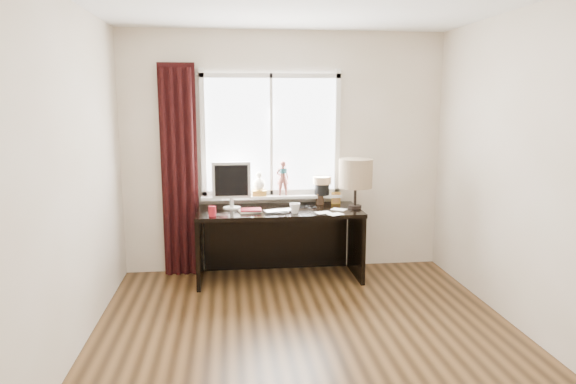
{
  "coord_description": "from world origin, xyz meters",
  "views": [
    {
      "loc": [
        -0.61,
        -3.56,
        1.86
      ],
      "look_at": [
        -0.05,
        1.25,
        1.0
      ],
      "focal_mm": 32.0,
      "sensor_mm": 36.0,
      "label": 1
    }
  ],
  "objects": [
    {
      "name": "floor",
      "position": [
        0.0,
        0.0,
        0.0
      ],
      "size": [
        3.5,
        4.0,
        0.0
      ],
      "primitive_type": "cube",
      "color": "brown",
      "rests_on": "ground"
    },
    {
      "name": "monitor",
      "position": [
        -0.59,
        1.73,
        1.03
      ],
      "size": [
        0.4,
        0.18,
        0.49
      ],
      "color": "beige",
      "rests_on": "desk"
    },
    {
      "name": "laptop",
      "position": [
        -0.1,
        1.5,
        0.76
      ],
      "size": [
        0.36,
        0.29,
        0.03
      ],
      "primitive_type": "imported",
      "rotation": [
        0.0,
        0.0,
        0.29
      ],
      "color": "silver",
      "rests_on": "desk"
    },
    {
      "name": "wall_back",
      "position": [
        0.0,
        2.0,
        1.3
      ],
      "size": [
        3.5,
        0.0,
        2.6
      ],
      "primitive_type": "cube",
      "rotation": [
        1.57,
        0.0,
        0.0
      ],
      "color": "#C7B596",
      "rests_on": "ground"
    },
    {
      "name": "desk_cables",
      "position": [
        0.13,
        1.63,
        0.75
      ],
      "size": [
        0.38,
        0.36,
        0.01
      ],
      "color": "black",
      "rests_on": "desk"
    },
    {
      "name": "mug",
      "position": [
        0.04,
        1.43,
        0.8
      ],
      "size": [
        0.15,
        0.15,
        0.11
      ],
      "primitive_type": "imported",
      "rotation": [
        0.0,
        0.0,
        0.8
      ],
      "color": "white",
      "rests_on": "desk"
    },
    {
      "name": "notebook_stack",
      "position": [
        -0.4,
        1.54,
        0.77
      ],
      "size": [
        0.24,
        0.19,
        0.03
      ],
      "color": "beige",
      "rests_on": "desk"
    },
    {
      "name": "curtain",
      "position": [
        -1.13,
        1.91,
        1.12
      ],
      "size": [
        0.38,
        0.09,
        2.25
      ],
      "color": "black",
      "rests_on": "floor"
    },
    {
      "name": "desk",
      "position": [
        -0.1,
        1.73,
        0.51
      ],
      "size": [
        1.7,
        0.7,
        0.75
      ],
      "color": "black",
      "rests_on": "floor"
    },
    {
      "name": "table_lamp",
      "position": [
        0.7,
        1.6,
        1.11
      ],
      "size": [
        0.35,
        0.35,
        0.52
      ],
      "color": "black",
      "rests_on": "desk"
    },
    {
      "name": "wall_right",
      "position": [
        1.75,
        0.0,
        1.3
      ],
      "size": [
        0.0,
        4.0,
        2.6
      ],
      "primitive_type": "cube",
      "rotation": [
        1.57,
        0.0,
        1.57
      ],
      "color": "#C7B596",
      "rests_on": "ground"
    },
    {
      "name": "loose_papers",
      "position": [
        0.43,
        1.43,
        0.75
      ],
      "size": [
        0.37,
        0.39,
        0.0
      ],
      "color": "white",
      "rests_on": "desk"
    },
    {
      "name": "red_cup",
      "position": [
        -0.78,
        1.39,
        0.8
      ],
      "size": [
        0.07,
        0.07,
        0.1
      ],
      "primitive_type": "cylinder",
      "color": "maroon",
      "rests_on": "desk"
    },
    {
      "name": "window",
      "position": [
        -0.13,
        1.95,
        1.31
      ],
      "size": [
        1.52,
        0.22,
        1.4
      ],
      "color": "white",
      "rests_on": "ground"
    },
    {
      "name": "brush_holder",
      "position": [
        0.37,
        1.85,
        0.81
      ],
      "size": [
        0.09,
        0.09,
        0.25
      ],
      "color": "black",
      "rests_on": "desk"
    },
    {
      "name": "wall_front",
      "position": [
        0.0,
        -2.0,
        1.3
      ],
      "size": [
        3.5,
        0.0,
        2.6
      ],
      "primitive_type": "cube",
      "rotation": [
        1.57,
        0.0,
        0.0
      ],
      "color": "#C7B596",
      "rests_on": "ground"
    },
    {
      "name": "wall_left",
      "position": [
        -1.75,
        0.0,
        1.3
      ],
      "size": [
        0.0,
        4.0,
        2.6
      ],
      "primitive_type": "cube",
      "rotation": [
        1.57,
        0.0,
        1.57
      ],
      "color": "#C7B596",
      "rests_on": "ground"
    },
    {
      "name": "icon_frame",
      "position": [
        0.55,
        1.85,
        0.81
      ],
      "size": [
        0.1,
        0.02,
        0.13
      ],
      "color": "gold",
      "rests_on": "desk"
    }
  ]
}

